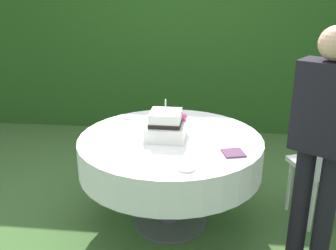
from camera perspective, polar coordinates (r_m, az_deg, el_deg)
The scene contains 9 objects.
ground_plane at distance 3.26m, azimuth 0.31°, elevation -13.87°, with size 20.00×20.00×0.00m, color #3D602D.
foliage_hedge at distance 5.13m, azimuth 3.30°, elevation 13.09°, with size 6.98×0.64×2.39m, color #234C19.
cake_table at distance 2.96m, azimuth 0.34°, elevation -4.18°, with size 1.37×1.37×0.73m.
wedding_cake at distance 2.88m, azimuth -0.29°, elevation -0.12°, with size 0.30×0.30×0.30m.
serving_plate_near at distance 2.43m, azimuth 2.68°, elevation -6.34°, with size 0.11×0.11×0.01m, color white.
serving_plate_far at distance 3.35m, azimuth -5.78°, elevation 1.13°, with size 0.11×0.11×0.01m, color white.
napkin_stack at distance 2.68m, azimuth 9.49°, elevation -4.04°, with size 0.14×0.14×0.01m, color #603856.
garden_chair at distance 3.22m, azimuth 22.45°, elevation -4.92°, with size 0.52×0.52×0.89m.
standing_person at distance 2.55m, azimuth 21.59°, elevation -1.86°, with size 0.41×0.36×1.60m.
Camera 1 is at (0.29, -2.69, 1.82)m, focal length 41.87 mm.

